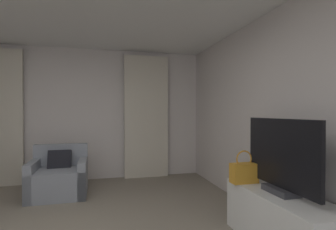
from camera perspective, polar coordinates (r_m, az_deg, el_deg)
wall_window at (r=5.51m, az=-19.20°, el=0.13°), size 5.12×0.06×2.60m
wall_right at (r=3.22m, az=25.70°, el=-0.29°), size 0.06×6.12×2.60m
curtain_right_panel at (r=5.44m, az=-4.72°, el=-0.36°), size 0.90×0.06×2.50m
armchair at (r=4.70m, az=-22.57°, el=-12.49°), size 0.87×0.78×0.80m
tv_console at (r=3.00m, az=23.40°, el=-20.44°), size 0.50×1.32×0.55m
tv_flatscreen at (r=2.84m, az=23.28°, el=-8.57°), size 0.20×1.02×0.74m
handbag_primary at (r=3.16m, az=16.14°, el=-11.82°), size 0.30×0.14×0.37m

